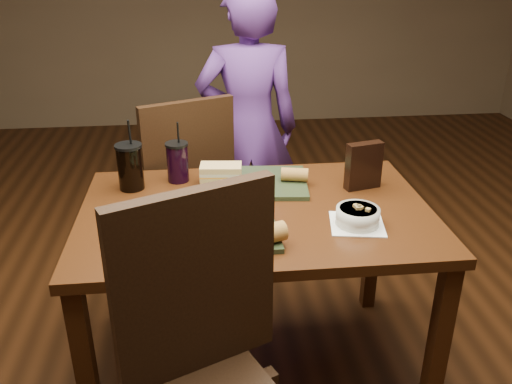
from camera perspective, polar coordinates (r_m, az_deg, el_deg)
ground at (r=2.44m, az=-0.00°, el=-17.77°), size 6.00×6.00×0.00m
dining_table at (r=2.05m, az=-0.00°, el=-4.07°), size 1.30×0.85×0.75m
chair_near at (r=1.54m, az=-5.95°, el=-18.23°), size 0.62×0.64×1.09m
chair_far at (r=2.67m, az=-6.84°, el=0.68°), size 0.58×0.59×1.02m
diner at (r=2.90m, az=-0.85°, el=6.63°), size 0.56×0.37×1.49m
tray_near at (r=1.85m, az=-4.29°, el=-4.15°), size 0.43×0.33×0.02m
tray_far at (r=2.21m, az=-0.14°, el=1.01°), size 0.45×0.36×0.02m
salad_bowl at (r=1.82m, az=-2.78°, el=-2.84°), size 0.24×0.24×0.08m
soup_bowl at (r=1.92m, az=10.65°, el=-2.48°), size 0.21×0.21×0.07m
sandwich_near at (r=1.85m, az=-8.83°, el=-3.10°), size 0.12×0.11×0.05m
sandwich_far at (r=2.20m, az=-3.71°, el=2.06°), size 0.18×0.11×0.07m
baguette_near at (r=1.74m, az=1.03°, el=-4.46°), size 0.14×0.10×0.07m
baguette_far at (r=2.20m, az=4.09°, el=1.85°), size 0.12×0.08×0.05m
cup_cola at (r=2.20m, az=-13.11°, el=2.63°), size 0.11×0.11×0.29m
cup_berry at (r=2.25m, az=-8.26°, el=3.17°), size 0.09×0.09×0.25m
chip_bag at (r=2.19m, az=11.27°, el=2.72°), size 0.15×0.08×0.19m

